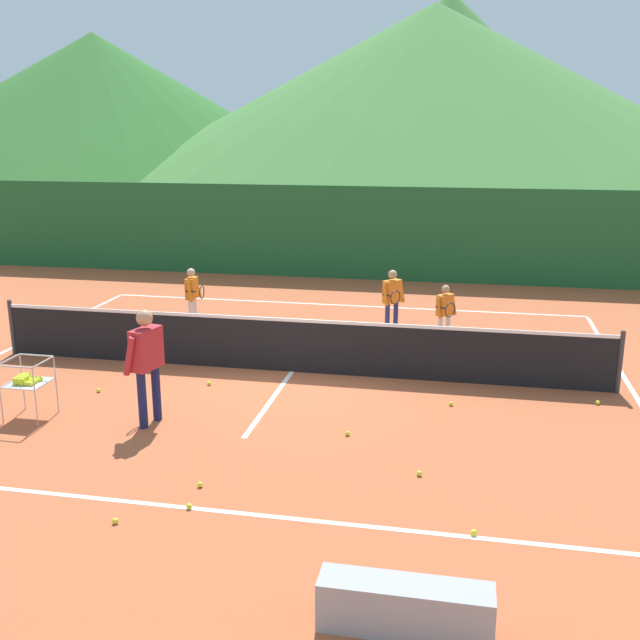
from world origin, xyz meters
name	(u,v)px	position (x,y,z in m)	size (l,w,h in m)	color
ground_plane	(292,372)	(0.00, 0.00, 0.00)	(120.00, 120.00, 0.00)	#B25633
line_baseline_near	(193,508)	(0.00, -4.89, 0.00)	(11.43, 0.08, 0.01)	white
line_baseline_far	(340,305)	(0.00, 5.06, 0.00)	(11.43, 0.08, 0.01)	white
line_sideline_west	(2,353)	(-5.72, 0.00, 0.00)	(0.08, 9.95, 0.01)	white
line_sideline_east	(634,394)	(5.72, 0.00, 0.00)	(0.08, 9.95, 0.01)	white
line_service_center	(292,371)	(0.00, 0.00, 0.00)	(0.08, 5.84, 0.01)	white
tennis_net	(292,345)	(0.00, 0.00, 0.50)	(10.97, 0.08, 1.05)	#333338
instructor	(147,356)	(-1.49, -2.67, 1.03)	(0.44, 0.83, 1.72)	#191E4C
student_0	(192,292)	(-2.77, 2.48, 0.77)	(0.41, 0.61, 1.29)	silver
student_1	(392,296)	(1.47, 2.79, 0.81)	(0.47, 0.72, 1.35)	navy
student_2	(445,309)	(2.58, 2.24, 0.72)	(0.43, 0.67, 1.20)	silver
ball_cart	(26,380)	(-3.35, -2.82, 0.59)	(0.58, 0.58, 0.90)	#B7B7BC
tennis_ball_1	(200,485)	(-0.10, -4.39, 0.03)	(0.07, 0.07, 0.07)	yellow
tennis_ball_2	(99,390)	(-2.86, -1.63, 0.03)	(0.07, 0.07, 0.07)	yellow
tennis_ball_3	(598,403)	(5.05, -0.61, 0.03)	(0.07, 0.07, 0.07)	yellow
tennis_ball_4	(348,433)	(1.41, -2.54, 0.03)	(0.07, 0.07, 0.07)	yellow
tennis_ball_5	(474,533)	(3.14, -4.84, 0.03)	(0.07, 0.07, 0.07)	yellow
tennis_ball_6	(419,473)	(2.48, -3.58, 0.03)	(0.07, 0.07, 0.07)	yellow
tennis_ball_7	(189,506)	(-0.04, -4.91, 0.03)	(0.07, 0.07, 0.07)	yellow
tennis_ball_8	(209,383)	(-1.21, -0.95, 0.03)	(0.07, 0.07, 0.07)	yellow
tennis_ball_9	(451,404)	(2.81, -1.11, 0.03)	(0.07, 0.07, 0.07)	yellow
tennis_ball_10	(115,521)	(-0.71, -5.36, 0.03)	(0.07, 0.07, 0.07)	yellow
windscreen_fence	(360,233)	(0.00, 8.26, 1.30)	(25.15, 0.08, 2.61)	#1E5B2D
courtside_bench	(405,607)	(2.54, -6.51, 0.23)	(1.50, 0.36, 0.46)	#99999E
hill_0	(97,101)	(-34.42, 59.54, 6.58)	(46.62, 46.62, 13.17)	#2D6628
hill_1	(433,88)	(-0.74, 61.10, 7.60)	(58.81, 58.81, 15.20)	#427A38
hill_2	(447,82)	(0.45, 64.53, 8.32)	(36.47, 36.47, 16.65)	#427A38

